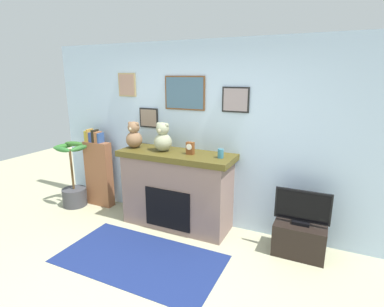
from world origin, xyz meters
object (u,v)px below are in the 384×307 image
object	(u,v)px
fireplace	(177,189)
mantel_clock	(190,148)
television	(302,208)
tv_stand	(299,239)
potted_plant	(74,187)
bookshelf	(99,171)
teddy_bear_brown	(163,138)
candle_jar	(221,153)
teddy_bear_tan	(134,136)

from	to	relation	value
fireplace	mantel_clock	bearing A→B (deg)	-4.87
television	tv_stand	bearing A→B (deg)	90.00
potted_plant	bookshelf	bearing A→B (deg)	31.00
bookshelf	tv_stand	size ratio (longest dim) A/B	2.14
teddy_bear_brown	fireplace	bearing A→B (deg)	5.15
television	candle_jar	world-z (taller)	candle_jar
candle_jar	tv_stand	bearing A→B (deg)	-0.03
candle_jar	teddy_bear_tan	distance (m)	1.35
tv_stand	teddy_bear_tan	size ratio (longest dim) A/B	1.56
bookshelf	potted_plant	xyz separation A→B (m)	(-0.37, -0.22, -0.26)
fireplace	bookshelf	bearing A→B (deg)	176.91
tv_stand	fireplace	bearing A→B (deg)	179.39
tv_stand	mantel_clock	world-z (taller)	mantel_clock
mantel_clock	teddy_bear_tan	world-z (taller)	teddy_bear_tan
potted_plant	mantel_clock	distance (m)	2.27
bookshelf	teddy_bear_brown	xyz separation A→B (m)	(1.31, -0.10, 0.69)
potted_plant	teddy_bear_brown	bearing A→B (deg)	4.07
potted_plant	mantel_clock	bearing A→B (deg)	3.23
candle_jar	teddy_bear_brown	xyz separation A→B (m)	(-0.86, -0.00, 0.12)
bookshelf	potted_plant	bearing A→B (deg)	-149.00
candle_jar	teddy_bear_brown	distance (m)	0.87
tv_stand	teddy_bear_brown	bearing A→B (deg)	-180.00
television	candle_jar	xyz separation A→B (m)	(-1.05, 0.00, 0.55)
television	candle_jar	bearing A→B (deg)	179.89
candle_jar	fireplace	bearing A→B (deg)	178.45
television	teddy_bear_brown	xyz separation A→B (m)	(-1.90, 0.00, 0.68)
tv_stand	television	distance (m)	0.41
fireplace	mantel_clock	world-z (taller)	mantel_clock
potted_plant	television	xyz separation A→B (m)	(3.58, 0.12, 0.28)
teddy_bear_tan	potted_plant	bearing A→B (deg)	-174.27
bookshelf	mantel_clock	size ratio (longest dim) A/B	7.72
tv_stand	candle_jar	xyz separation A→B (m)	(-1.05, 0.00, 0.96)
bookshelf	candle_jar	bearing A→B (deg)	-2.62
teddy_bear_tan	television	bearing A→B (deg)	-0.04
television	mantel_clock	world-z (taller)	mantel_clock
potted_plant	candle_jar	distance (m)	2.67
candle_jar	television	bearing A→B (deg)	-0.11
tv_stand	teddy_bear_tan	world-z (taller)	teddy_bear_tan
fireplace	teddy_bear_tan	xyz separation A→B (m)	(-0.69, -0.02, 0.72)
tv_stand	teddy_bear_tan	distance (m)	2.62
bookshelf	tv_stand	xyz separation A→B (m)	(3.22, -0.10, -0.39)
fireplace	television	xyz separation A→B (m)	(1.70, -0.02, 0.05)
teddy_bear_tan	teddy_bear_brown	bearing A→B (deg)	-0.00
television	mantel_clock	xyz separation A→B (m)	(-1.48, 0.00, 0.58)
television	fireplace	bearing A→B (deg)	179.34
candle_jar	teddy_bear_tan	bearing A→B (deg)	-179.98
television	potted_plant	bearing A→B (deg)	-178.11
television	teddy_bear_tan	world-z (taller)	teddy_bear_tan
fireplace	bookshelf	size ratio (longest dim) A/B	1.27
fireplace	teddy_bear_tan	size ratio (longest dim) A/B	4.24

